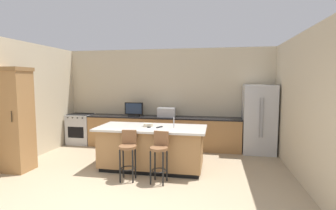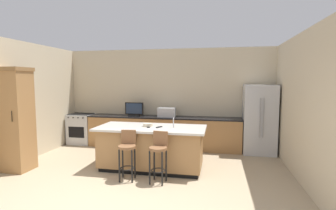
{
  "view_description": "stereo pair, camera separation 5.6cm",
  "coord_description": "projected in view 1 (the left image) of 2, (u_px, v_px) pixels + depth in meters",
  "views": [
    {
      "loc": [
        1.45,
        -3.35,
        1.94
      ],
      "look_at": [
        0.26,
        2.89,
        1.33
      ],
      "focal_mm": 27.17,
      "sensor_mm": 36.0,
      "label": 1
    },
    {
      "loc": [
        1.51,
        -3.34,
        1.94
      ],
      "look_at": [
        0.26,
        2.89,
        1.33
      ],
      "focal_mm": 27.17,
      "sensor_mm": 36.0,
      "label": 2
    }
  ],
  "objects": [
    {
      "name": "microwave",
      "position": [
        167.0,
        112.0,
        7.26
      ],
      "size": [
        0.48,
        0.36,
        0.26
      ],
      "primitive_type": "cube",
      "color": "#B7BABF",
      "rests_on": "counter_back"
    },
    {
      "name": "cell_phone",
      "position": [
        149.0,
        127.0,
        5.47
      ],
      "size": [
        0.12,
        0.17,
        0.01
      ],
      "primitive_type": "cube",
      "rotation": [
        0.0,
        0.0,
        0.37
      ],
      "color": "black",
      "rests_on": "kitchen_island"
    },
    {
      "name": "wall_left",
      "position": [
        26.0,
        101.0,
        6.18
      ],
      "size": [
        0.12,
        4.5,
        2.87
      ],
      "primitive_type": "cube",
      "color": "beige",
      "rests_on": "ground_plane"
    },
    {
      "name": "range_oven",
      "position": [
        81.0,
        129.0,
        7.82
      ],
      "size": [
        0.72,
        0.63,
        0.93
      ],
      "color": "#B7BABF",
      "rests_on": "ground_plane"
    },
    {
      "name": "sink_faucet_island",
      "position": [
        174.0,
        123.0,
        5.41
      ],
      "size": [
        0.02,
        0.02,
        0.22
      ],
      "primitive_type": "cylinder",
      "color": "#B2B2B7",
      "rests_on": "kitchen_island"
    },
    {
      "name": "wall_back",
      "position": [
        167.0,
        98.0,
        7.61
      ],
      "size": [
        6.6,
        0.12,
        2.87
      ],
      "primitive_type": "cube",
      "color": "beige",
      "rests_on": "ground_plane"
    },
    {
      "name": "cabinet_tower",
      "position": [
        14.0,
        118.0,
        5.41
      ],
      "size": [
        0.68,
        0.56,
        2.22
      ],
      "color": "#9E7042",
      "rests_on": "ground_plane"
    },
    {
      "name": "sink_faucet_back",
      "position": [
        161.0,
        112.0,
        7.39
      ],
      "size": [
        0.02,
        0.02,
        0.24
      ],
      "primitive_type": "cylinder",
      "color": "#B2B2B7",
      "rests_on": "counter_back"
    },
    {
      "name": "tv_remote",
      "position": [
        160.0,
        127.0,
        5.45
      ],
      "size": [
        0.12,
        0.17,
        0.02
      ],
      "primitive_type": "cube",
      "rotation": [
        0.0,
        0.0,
        -0.48
      ],
      "color": "black",
      "rests_on": "kitchen_island"
    },
    {
      "name": "bar_stool_right",
      "position": [
        159.0,
        152.0,
        4.81
      ],
      "size": [
        0.34,
        0.35,
        0.97
      ],
      "rotation": [
        0.0,
        0.0,
        -0.11
      ],
      "color": "brown",
      "rests_on": "ground_plane"
    },
    {
      "name": "fruit_bowl",
      "position": [
        148.0,
        125.0,
        5.57
      ],
      "size": [
        0.21,
        0.21,
        0.07
      ],
      "primitive_type": "cylinder",
      "color": "beige",
      "rests_on": "kitchen_island"
    },
    {
      "name": "kitchen_island",
      "position": [
        152.0,
        147.0,
        5.56
      ],
      "size": [
        2.35,
        1.07,
        0.94
      ],
      "color": "black",
      "rests_on": "ground_plane"
    },
    {
      "name": "tv_monitor",
      "position": [
        134.0,
        110.0,
        7.39
      ],
      "size": [
        0.54,
        0.16,
        0.4
      ],
      "color": "black",
      "rests_on": "counter_back"
    },
    {
      "name": "bar_stool_left",
      "position": [
        128.0,
        151.0,
        4.94
      ],
      "size": [
        0.34,
        0.35,
        0.97
      ],
      "rotation": [
        0.0,
        0.0,
        0.11
      ],
      "color": "brown",
      "rests_on": "ground_plane"
    },
    {
      "name": "counter_back",
      "position": [
        163.0,
        132.0,
        7.34
      ],
      "size": [
        4.42,
        0.62,
        0.91
      ],
      "color": "#9E7042",
      "rests_on": "ground_plane"
    },
    {
      "name": "refrigerator",
      "position": [
        259.0,
        119.0,
        6.76
      ],
      "size": [
        0.83,
        0.73,
        1.83
      ],
      "color": "#B7BABF",
      "rests_on": "ground_plane"
    },
    {
      "name": "wall_right",
      "position": [
        301.0,
        106.0,
        5.02
      ],
      "size": [
        0.12,
        4.5,
        2.87
      ],
      "primitive_type": "cube",
      "color": "beige",
      "rests_on": "ground_plane"
    }
  ]
}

